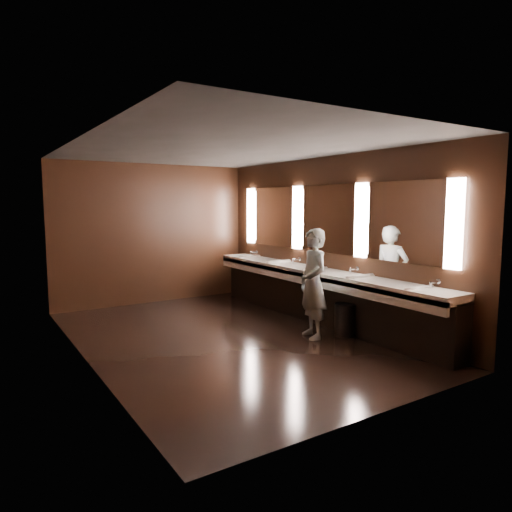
% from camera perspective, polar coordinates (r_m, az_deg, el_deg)
% --- Properties ---
extents(floor, '(6.00, 6.00, 0.00)m').
position_cam_1_polar(floor, '(6.99, -3.82, -10.13)').
color(floor, black).
rests_on(floor, ground).
extents(ceiling, '(4.00, 6.00, 0.02)m').
position_cam_1_polar(ceiling, '(6.75, -4.01, 13.30)').
color(ceiling, '#2D2D2B').
rests_on(ceiling, wall_back).
extents(wall_back, '(4.00, 0.02, 2.80)m').
position_cam_1_polar(wall_back, '(9.46, -12.75, 2.72)').
color(wall_back, black).
rests_on(wall_back, floor).
extents(wall_front, '(4.00, 0.02, 2.80)m').
position_cam_1_polar(wall_front, '(4.37, 15.52, -1.65)').
color(wall_front, black).
rests_on(wall_front, floor).
extents(wall_left, '(0.02, 6.00, 2.80)m').
position_cam_1_polar(wall_left, '(6.03, -20.80, 0.36)').
color(wall_left, black).
rests_on(wall_left, floor).
extents(wall_right, '(0.02, 6.00, 2.80)m').
position_cam_1_polar(wall_right, '(7.89, 8.92, 2.07)').
color(wall_right, black).
rests_on(wall_right, floor).
extents(sink_counter, '(0.55, 5.40, 1.01)m').
position_cam_1_polar(sink_counter, '(7.87, 7.67, -4.56)').
color(sink_counter, black).
rests_on(sink_counter, floor).
extents(mirror_band, '(0.06, 5.03, 1.15)m').
position_cam_1_polar(mirror_band, '(7.86, 8.86, 4.61)').
color(mirror_band, '#FFE0D5').
rests_on(mirror_band, wall_right).
extents(person, '(0.52, 0.68, 1.64)m').
position_cam_1_polar(person, '(6.86, 7.16, -3.44)').
color(person, '#85A0C6').
rests_on(person, floor).
extents(trash_bin, '(0.36, 0.36, 0.50)m').
position_cam_1_polar(trash_bin, '(7.13, 11.06, -7.83)').
color(trash_bin, black).
rests_on(trash_bin, floor).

